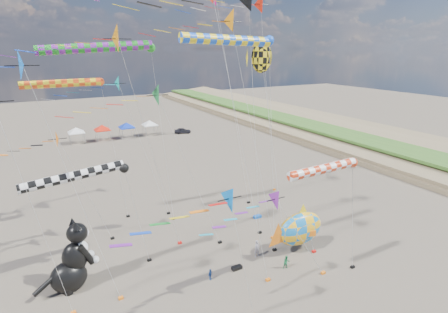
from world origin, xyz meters
TOP-DOWN VIEW (x-y plane):
  - delta_kite_0 at (1.60, 12.80)m, footprint 13.26×2.49m
  - delta_kite_2 at (1.30, 4.60)m, footprint 10.14×1.68m
  - delta_kite_3 at (10.37, 21.40)m, footprint 12.05×2.36m
  - delta_kite_4 at (-6.30, 21.56)m, footprint 10.89×1.70m
  - delta_kite_6 at (2.51, 11.36)m, footprint 10.37×2.09m
  - delta_kite_7 at (-11.40, 18.96)m, footprint 8.19×1.71m
  - delta_kite_8 at (-5.83, 14.92)m, footprint 10.76×2.40m
  - delta_kite_10 at (-4.63, 3.25)m, footprint 8.70×1.71m
  - delta_kite_11 at (-13.32, 9.67)m, footprint 10.53×2.03m
  - delta_kite_12 at (-3.96, 13.11)m, footprint 11.72×2.05m
  - windsock_0 at (0.54, 9.46)m, footprint 8.97×0.76m
  - windsock_1 at (-6.70, 20.01)m, footprint 11.47×0.89m
  - windsock_2 at (5.44, 3.99)m, footprint 7.77×0.75m
  - windsock_3 at (-9.73, 23.03)m, footprint 8.71×0.78m
  - windsock_4 at (-10.44, 13.50)m, footprint 9.20×0.78m
  - angelfish_kite at (5.29, 12.82)m, footprint 3.74×3.02m
  - cat_inflatable at (-11.90, 12.90)m, footprint 4.56×2.91m
  - fish_inflatable at (7.28, 8.45)m, footprint 6.42×2.35m
  - person_adult at (3.28, 9.46)m, footprint 0.63×0.45m
  - child_green at (4.49, 6.71)m, footprint 0.67×0.56m
  - child_blue at (-1.96, 8.52)m, footprint 0.60×0.52m
  - kite_bag_0 at (0.66, 8.66)m, footprint 0.90×0.44m
  - kite_bag_3 at (7.59, 15.80)m, footprint 0.90×0.44m
  - tent_row at (1.50, 60.00)m, footprint 19.20×4.20m
  - parked_car at (15.85, 58.00)m, footprint 3.93×2.43m

SIDE VIEW (x-z plane):
  - kite_bag_0 at x=0.66m, z-range 0.00..0.30m
  - kite_bag_3 at x=7.59m, z-range 0.00..0.30m
  - child_blue at x=-1.96m, z-range 0.00..0.97m
  - child_green at x=4.49m, z-range 0.00..1.23m
  - parked_car at x=15.85m, z-range 0.00..1.25m
  - person_adult at x=3.28m, z-range 0.00..1.62m
  - fish_inflatable at x=7.28m, z-range -0.08..4.64m
  - cat_inflatable at x=-11.90m, z-range 0.00..5.70m
  - tent_row at x=1.50m, z-range 1.25..5.05m
  - delta_kite_2 at x=1.30m, z-range 3.31..12.37m
  - windsock_4 at x=-10.44m, z-range 4.30..13.76m
  - delta_kite_10 at x=-4.63m, z-range 4.23..15.21m
  - windsock_2 at x=5.44m, z-range 4.69..14.95m
  - delta_kite_7 at x=-11.40m, z-range 4.59..16.22m
  - delta_kite_12 at x=-3.96m, z-range 6.47..22.13m
  - delta_kite_4 at x=-6.30m, z-range 6.62..22.41m
  - windsock_3 at x=-9.73m, z-range 7.28..22.78m
  - delta_kite_11 at x=-13.32m, z-range 7.83..26.20m
  - angelfish_kite at x=5.29m, z-range 7.93..26.73m
  - windsock_1 at x=-6.70m, z-range 8.88..27.64m
  - windsock_0 at x=0.54m, z-range 9.12..28.32m
  - delta_kite_8 at x=-5.83m, z-range 8.64..28.85m
  - delta_kite_6 at x=2.51m, z-range 9.36..30.84m
  - delta_kite_0 at x=1.60m, z-range 10.14..33.50m
  - delta_kite_3 at x=10.37m, z-range 10.58..34.72m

